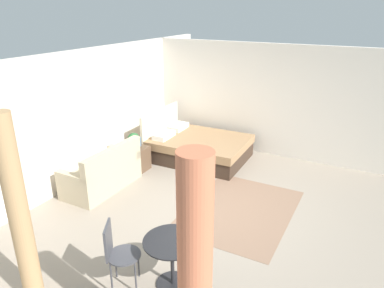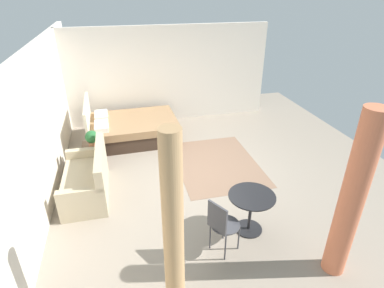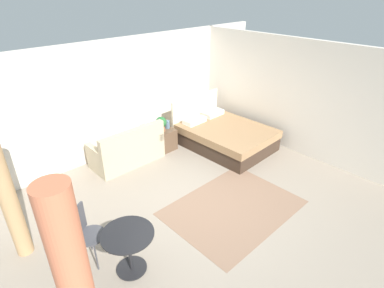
# 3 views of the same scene
# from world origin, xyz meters

# --- Properties ---
(ground_plane) EXTENTS (9.28, 8.73, 0.02)m
(ground_plane) POSITION_xyz_m (0.00, 0.00, -0.01)
(ground_plane) COLOR gray
(wall_back) EXTENTS (9.28, 0.12, 2.66)m
(wall_back) POSITION_xyz_m (0.00, 2.86, 1.33)
(wall_back) COLOR silver
(wall_back) RESTS_ON ground
(wall_right) EXTENTS (0.12, 5.73, 2.66)m
(wall_right) POSITION_xyz_m (3.14, 0.00, 1.33)
(wall_right) COLOR silver
(wall_right) RESTS_ON ground
(area_rug) EXTENTS (2.39, 1.77, 0.01)m
(area_rug) POSITION_xyz_m (0.27, -0.55, 0.00)
(area_rug) COLOR #7F604C
(area_rug) RESTS_ON ground
(bed) EXTENTS (1.70, 2.24, 1.09)m
(bed) POSITION_xyz_m (2.01, 1.22, 0.29)
(bed) COLOR #38281E
(bed) RESTS_ON ground
(couch) EXTENTS (1.60, 0.80, 0.93)m
(couch) POSITION_xyz_m (-0.22, 2.17, 0.31)
(couch) COLOR tan
(couch) RESTS_ON ground
(nightstand) EXTENTS (0.47, 0.44, 0.53)m
(nightstand) POSITION_xyz_m (0.80, 2.10, 0.27)
(nightstand) COLOR brown
(nightstand) RESTS_ON ground
(potted_plant) EXTENTS (0.27, 0.27, 0.37)m
(potted_plant) POSITION_xyz_m (0.70, 2.08, 0.74)
(potted_plant) COLOR #935B3D
(potted_plant) RESTS_ON nightstand
(vase) EXTENTS (0.12, 0.12, 0.20)m
(vase) POSITION_xyz_m (0.92, 2.12, 0.63)
(vase) COLOR slate
(vase) RESTS_ON nightstand
(balcony_table) EXTENTS (0.74, 0.74, 0.69)m
(balcony_table) POSITION_xyz_m (-1.87, -0.41, 0.48)
(balcony_table) COLOR black
(balcony_table) RESTS_ON ground
(cafe_chair_near_window) EXTENTS (0.59, 0.59, 0.93)m
(cafe_chair_near_window) POSITION_xyz_m (-2.22, 0.20, 0.56)
(cafe_chair_near_window) COLOR #3F3F44
(cafe_chair_near_window) RESTS_ON ground
(curtain_right) EXTENTS (0.24, 0.24, 2.44)m
(curtain_right) POSITION_xyz_m (-2.89, 1.01, 1.22)
(curtain_right) COLOR tan
(curtain_right) RESTS_ON ground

